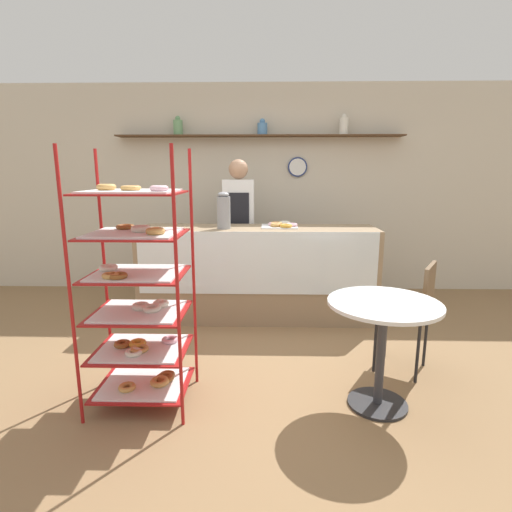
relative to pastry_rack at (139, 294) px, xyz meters
name	(u,v)px	position (x,y,z in m)	size (l,w,h in m)	color
ground_plane	(255,366)	(0.77, 0.52, -0.79)	(14.00, 14.00, 0.00)	olive
back_wall	(260,189)	(0.77, 2.85, 0.57)	(10.00, 0.30, 2.70)	beige
display_counter	(258,273)	(0.77, 1.69, -0.29)	(2.53, 0.62, 1.01)	#937A5B
pastry_rack	(139,294)	(0.00, 0.00, 0.00)	(0.68, 0.56, 1.75)	#A51919
person_worker	(239,225)	(0.53, 2.16, 0.18)	(0.36, 0.23, 1.73)	#282833
cafe_table	(383,328)	(1.64, -0.02, -0.22)	(0.74, 0.74, 0.75)	#262628
cafe_chair	(415,306)	(2.03, 0.47, -0.23)	(0.52, 0.52, 0.90)	black
coffee_carafe	(224,211)	(0.41, 1.59, 0.40)	(0.14, 0.14, 0.38)	gray
donut_tray_counter	(281,225)	(1.01, 1.73, 0.24)	(0.38, 0.35, 0.05)	white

